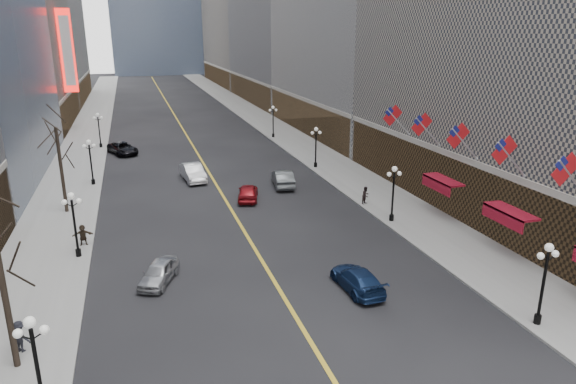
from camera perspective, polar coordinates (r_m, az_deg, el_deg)
sidewalk_east at (r=79.10m, az=-0.87°, el=6.71°), size 6.00×230.00×0.15m
sidewalk_west at (r=76.40m, az=-21.58°, el=5.11°), size 6.00×230.00×0.15m
lane_line at (r=86.29m, az=-11.80°, el=7.20°), size 0.25×200.00×0.02m
streetlamp_east_0 at (r=29.35m, az=26.62°, el=-8.31°), size 1.26×0.44×4.52m
streetlamp_east_1 at (r=41.42m, az=11.63°, el=0.45°), size 1.26×0.44×4.52m
streetlamp_east_2 at (r=57.35m, az=3.12°, el=5.47°), size 1.26×0.44×4.52m
streetlamp_east_3 at (r=74.23m, az=-1.67°, el=8.21°), size 1.26×0.44×4.52m
streetlamp_west_0 at (r=22.52m, az=-26.24°, el=-16.22°), size 1.26×0.44×4.52m
streetlamp_west_1 at (r=36.90m, az=-22.70°, el=-2.68°), size 1.26×0.44×4.52m
streetlamp_west_2 at (r=54.18m, az=-21.11°, el=3.61°), size 1.26×0.44×4.52m
streetlamp_west_3 at (r=71.81m, az=-20.28°, el=6.84°), size 1.26×0.44×4.52m
flag_1 at (r=32.34m, az=28.65°, el=1.96°), size 2.87×0.12×2.87m
flag_2 at (r=35.89m, az=23.09°, el=4.05°), size 2.87×0.12×2.87m
flag_3 at (r=39.75m, az=18.55°, el=5.72°), size 2.87×0.12×2.87m
flag_4 at (r=43.84m, az=14.82°, el=7.06°), size 2.87×0.12×2.87m
flag_5 at (r=48.11m, az=11.72°, el=8.15°), size 2.87×0.12×2.87m
awning_b at (r=37.48m, az=23.27°, el=-2.16°), size 1.40×4.00×0.93m
awning_c at (r=43.55m, az=16.64°, el=1.15°), size 1.40×4.00×0.93m
theatre_marquee at (r=85.16m, az=-23.33°, el=14.19°), size 2.00×0.55×12.00m
tree_west_far at (r=45.89m, az=-24.24°, el=5.21°), size 3.60×3.60×7.92m
car_nb_near at (r=32.64m, az=-14.17°, el=-8.66°), size 3.06×4.23×1.34m
car_nb_mid at (r=53.77m, az=-10.50°, el=2.15°), size 2.31×5.35×1.71m
car_nb_far at (r=67.76m, az=-17.89°, el=4.64°), size 4.22×5.91×1.50m
car_sb_near at (r=31.15m, az=7.71°, el=-9.57°), size 2.12×4.72×1.34m
car_sb_mid at (r=46.87m, az=-4.47°, el=-0.01°), size 2.81×4.65×1.48m
car_sb_far at (r=50.85m, az=-0.57°, el=1.54°), size 2.47×5.24×1.66m
ped_east_walk at (r=45.70m, az=8.63°, el=-0.36°), size 0.87×0.75×1.57m
ped_west_walk at (r=28.19m, az=-27.64°, el=-14.03°), size 1.09×0.92×1.58m
ped_west_far at (r=39.38m, az=-21.84°, el=-4.45°), size 1.42×0.47×1.51m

